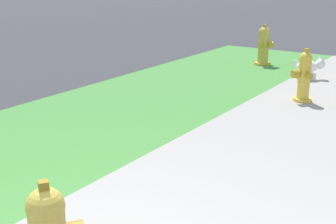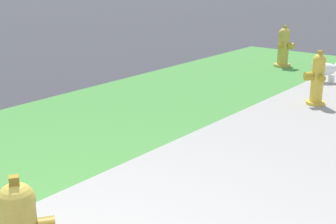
{
  "view_description": "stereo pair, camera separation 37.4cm",
  "coord_description": "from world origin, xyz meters",
  "views": [
    {
      "loc": [
        -1.42,
        -1.62,
        1.85
      ],
      "look_at": [
        2.45,
        1.01,
        0.4
      ],
      "focal_mm": 50.0,
      "sensor_mm": 36.0,
      "label": 1
    },
    {
      "loc": [
        -1.2,
        -1.92,
        1.85
      ],
      "look_at": [
        2.45,
        1.01,
        0.4
      ],
      "focal_mm": 50.0,
      "sensor_mm": 36.0,
      "label": 2
    }
  ],
  "objects": [
    {
      "name": "fire_hydrant_near_corner",
      "position": [
        5.03,
        0.43,
        0.37
      ],
      "size": [
        0.33,
        0.33,
        0.77
      ],
      "rotation": [
        0.0,
        0.0,
        0.76
      ],
      "color": "gold",
      "rests_on": "ground"
    },
    {
      "name": "fire_hydrant_across_street",
      "position": [
        7.22,
        1.97,
        0.39
      ],
      "size": [
        0.39,
        0.37,
        0.8
      ],
      "rotation": [
        0.0,
        0.0,
        3.19
      ],
      "color": "gold",
      "rests_on": "ground"
    },
    {
      "name": "small_white_dog",
      "position": [
        6.44,
        0.8,
        0.23
      ],
      "size": [
        0.46,
        0.47,
        0.41
      ],
      "rotation": [
        0.0,
        0.0,
        5.47
      ],
      "color": "white",
      "rests_on": "ground"
    }
  ]
}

